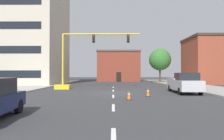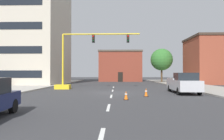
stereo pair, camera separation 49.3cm
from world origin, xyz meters
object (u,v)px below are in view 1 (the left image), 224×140
(traffic_signal_gantry, at_px, (74,70))
(traffic_cone_roadside_b, at_px, (148,92))
(tree_right_far, at_px, (160,60))
(pickup_truck_silver, at_px, (184,83))
(traffic_cone_roadside_a, at_px, (129,95))

(traffic_signal_gantry, relative_size, traffic_cone_roadside_b, 14.39)
(traffic_signal_gantry, distance_m, tree_right_far, 22.57)
(tree_right_far, distance_m, pickup_truck_silver, 22.47)
(traffic_signal_gantry, bearing_deg, traffic_cone_roadside_a, -58.87)
(pickup_truck_silver, relative_size, traffic_cone_roadside_b, 7.63)
(pickup_truck_silver, height_order, traffic_cone_roadside_b, pickup_truck_silver)
(traffic_signal_gantry, height_order, traffic_cone_roadside_b, traffic_signal_gantry)
(pickup_truck_silver, bearing_deg, tree_right_far, 82.76)
(traffic_cone_roadside_b, bearing_deg, pickup_truck_silver, 35.74)
(traffic_cone_roadside_b, bearing_deg, traffic_signal_gantry, 134.88)
(traffic_signal_gantry, height_order, tree_right_far, tree_right_far)
(tree_right_far, relative_size, traffic_cone_roadside_b, 9.81)
(traffic_signal_gantry, xyz_separation_m, traffic_cone_roadside_b, (7.69, -7.72, -1.97))
(traffic_cone_roadside_b, bearing_deg, traffic_cone_roadside_a, -130.03)
(pickup_truck_silver, height_order, traffic_cone_roadside_a, pickup_truck_silver)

